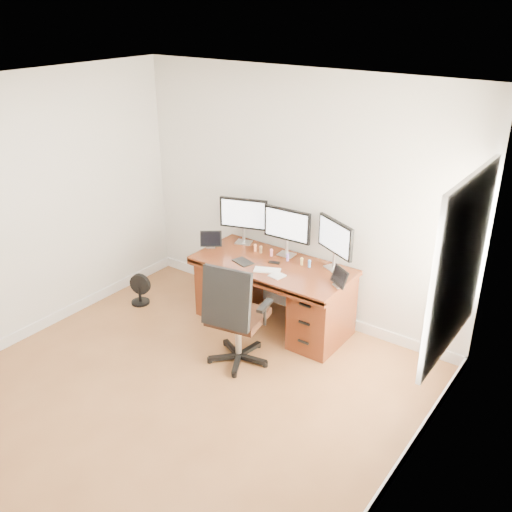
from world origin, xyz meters
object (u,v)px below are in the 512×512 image
Objects in this scene: desk at (274,292)px; monitor_center at (287,226)px; floor_fan at (139,290)px; keyboard at (267,270)px; office_chair at (236,331)px.

desk is 0.72m from monitor_center.
keyboard is at bearing -3.93° from floor_fan.
office_chair reaches higher than floor_fan.
floor_fan is (-1.54, -0.54, -0.22)m from desk.
desk is 0.41m from keyboard.
monitor_center is at bearing 72.74° from keyboard.
monitor_center reaches higher than desk.
office_chair is at bearing -86.27° from monitor_center.
floor_fan is at bearing 167.76° from keyboard.
desk reaches higher than floor_fan.
floor_fan is 1.94m from monitor_center.
desk is 4.59× the size of floor_fan.
monitor_center is at bearing 85.43° from office_chair.
monitor_center reaches higher than office_chair.
floor_fan is at bearing -160.71° from desk.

